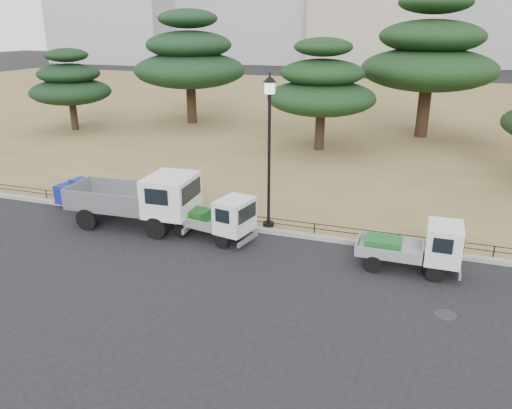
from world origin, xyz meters
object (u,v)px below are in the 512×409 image
at_px(truck_kei_rear, 417,246).
at_px(street_lamp, 269,128).
at_px(truck_kei_front, 217,218).
at_px(truck_large, 140,197).
at_px(tarp_pile, 79,193).

relative_size(truck_kei_rear, street_lamp, 0.56).
xyz_separation_m(truck_kei_front, street_lamp, (1.50, 1.41, 3.10)).
xyz_separation_m(truck_large, truck_kei_rear, (10.10, -0.36, -0.37)).
bearing_deg(truck_kei_front, truck_kei_rear, 9.71).
relative_size(truck_kei_rear, tarp_pile, 1.75).
bearing_deg(truck_kei_rear, truck_large, 178.04).
height_order(truck_large, street_lamp, street_lamp).
relative_size(street_lamp, tarp_pile, 3.12).
height_order(truck_kei_front, street_lamp, street_lamp).
distance_m(truck_large, street_lamp, 5.59).
bearing_deg(tarp_pile, truck_kei_front, -10.61).
relative_size(truck_kei_front, tarp_pile, 1.85).
height_order(truck_large, truck_kei_front, truck_large).
relative_size(truck_large, tarp_pile, 2.79).
bearing_deg(truck_large, tarp_pile, 160.04).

